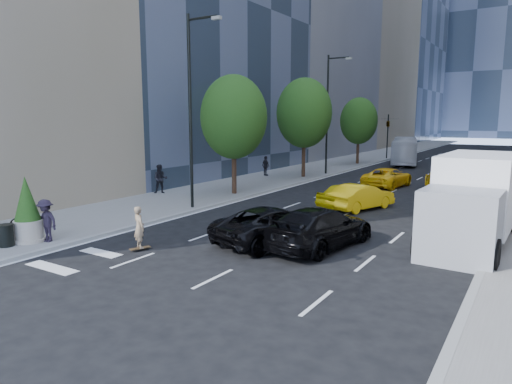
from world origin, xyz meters
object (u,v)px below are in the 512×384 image
Objects in this scene: trash_can at (6,236)px; box_truck at (474,200)px; black_sedan_mercedes at (320,228)px; planter_shrub at (27,211)px; city_bus at (405,151)px; skateboarder at (139,230)px; black_sedan_lincoln at (274,225)px.

box_truck is at bearing 34.83° from trash_can.
box_truck is (4.86, 3.60, 1.00)m from black_sedan_mercedes.
trash_can is 0.31× the size of planter_shrub.
box_truck is (10.41, -30.94, 0.33)m from city_bus.
black_sedan_mercedes is 11.36m from planter_shrub.
box_truck is (10.41, 7.60, 0.98)m from skateboarder.
box_truck is at bearing -84.63° from city_bus.
skateboarder reaches higher than trash_can.
trash_can is (-4.29, -41.17, -0.89)m from city_bus.
planter_shrub is at bearing 39.18° from black_sedan_mercedes.
skateboarder is 0.21× the size of box_truck.
trash_can is at bearing 42.65° from black_sedan_mercedes.
planter_shrub is (-7.92, -5.39, 0.65)m from black_sedan_lincoln.
box_truck reaches higher than black_sedan_lincoln.
trash_can is 1.20m from planter_shrub.
black_sedan_mercedes is at bearing -141.40° from box_truck.
box_truck reaches higher than planter_shrub.
skateboarder is 0.61× the size of planter_shrub.
black_sedan_lincoln is at bearing 38.10° from trash_can.
trash_can is at bearing 53.98° from black_sedan_lincoln.
planter_shrub reaches higher than black_sedan_mercedes.
city_bus is 32.65m from box_truck.
box_truck is 2.87× the size of planter_shrub.
city_bus is at bearing 84.02° from planter_shrub.
box_truck reaches higher than black_sedan_mercedes.
black_sedan_mercedes is at bearing -152.80° from black_sedan_lincoln.
black_sedan_lincoln is 0.98× the size of black_sedan_mercedes.
black_sedan_lincoln is 10.15m from trash_can.
skateboarder is 12.93m from box_truck.
box_truck is 17.38m from planter_shrub.
skateboarder is 0.30× the size of black_sedan_lincoln.
black_sedan_lincoln is at bearing 19.98° from black_sedan_mercedes.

